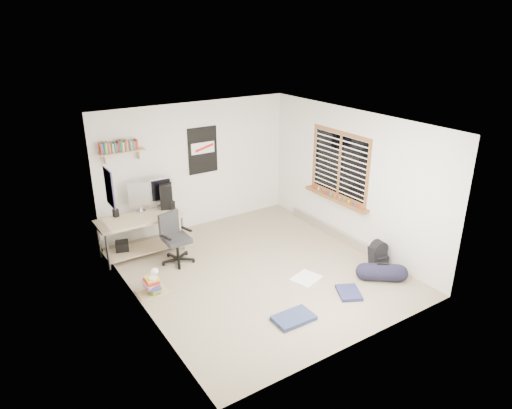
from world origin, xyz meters
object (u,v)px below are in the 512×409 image
office_chair (177,236)px  duffel_bag (382,272)px  backpack (378,256)px  desk (141,235)px  book_stack (152,284)px

office_chair → duffel_bag: bearing=-58.9°
office_chair → duffel_bag: 3.45m
backpack → desk: bearing=147.7°
book_stack → desk: bearing=76.0°
book_stack → backpack: bearing=-20.7°
desk → backpack: desk is taller
desk → duffel_bag: 4.17m
duffel_bag → office_chair: bearing=175.4°
backpack → book_stack: (-3.50, 1.32, -0.05)m
desk → office_chair: size_ratio=1.66×
backpack → book_stack: 3.74m
office_chair → desk: bearing=107.2°
office_chair → book_stack: size_ratio=1.86×
desk → office_chair: office_chair is taller
duffel_bag → book_stack: size_ratio=1.17×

